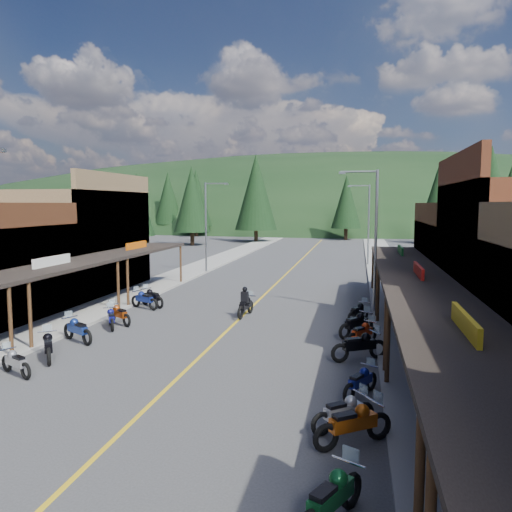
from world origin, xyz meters
The scene contains 38 objects.
ground centered at (0.00, 0.00, 0.00)m, with size 220.00×220.00×0.00m, color #38383A.
centerline centered at (0.00, 20.00, 0.01)m, with size 0.15×90.00×0.01m, color gold.
sidewalk_west centered at (-8.70, 20.00, 0.07)m, with size 3.40×94.00×0.15m, color gray.
sidewalk_east centered at (8.70, 20.00, 0.07)m, with size 3.40×94.00×0.15m, color gray.
shop_west_3 centered at (-13.78, 11.30, 3.52)m, with size 10.90×10.20×8.20m.
shop_east_3 centered at (13.75, 11.30, 2.53)m, with size 10.90×10.20×6.20m.
streetlight_1 centered at (-6.95, 22.00, 4.46)m, with size 2.16×0.18×8.00m.
streetlight_2 centered at (6.95, 8.00, 4.46)m, with size 2.16×0.18×8.00m.
streetlight_3 centered at (6.95, 30.00, 4.46)m, with size 2.16×0.18×8.00m.
ridge_hill centered at (0.00, 135.00, 0.00)m, with size 310.00×140.00×60.00m, color black.
pine_0 centered at (-40.00, 62.00, 6.48)m, with size 5.04×5.04×11.00m.
pine_1 centered at (-24.00, 70.00, 7.24)m, with size 5.88×5.88×12.50m.
pine_2 centered at (-10.00, 58.00, 7.99)m, with size 6.72×6.72×14.00m.
pine_3 centered at (4.00, 66.00, 6.48)m, with size 5.04×5.04×11.00m.
pine_4 centered at (18.00, 60.00, 7.24)m, with size 5.88×5.88×12.50m.
pine_7 centered at (-32.00, 76.00, 7.24)m, with size 5.88×5.88×12.50m.
pine_8 centered at (-22.00, 40.00, 5.98)m, with size 4.48×4.48×10.00m.
pine_9 centered at (24.00, 45.00, 6.38)m, with size 4.93×4.93×10.80m.
pine_10 centered at (-18.00, 50.00, 6.78)m, with size 5.38×5.38×11.60m.
pine_11 centered at (20.00, 38.00, 7.19)m, with size 5.82×5.82×12.40m.
bike_west_5 centered at (-5.76, -5.05, 0.55)m, with size 0.64×1.91×1.09m, color gray, non-canonical shape.
bike_west_6 centered at (-5.72, -3.20, 0.62)m, with size 0.72×2.17×1.24m, color black, non-canonical shape.
bike_west_7 centered at (-5.98, -0.67, 0.64)m, with size 0.75×2.24×1.28m, color navy, non-canonical shape.
bike_west_8 centered at (-5.74, 1.93, 0.57)m, with size 0.67×2.01×1.15m, color navy, non-canonical shape.
bike_west_9 centered at (-5.72, 2.73, 0.59)m, with size 0.69×2.08×1.19m, color #97380A, non-canonical shape.
bike_west_10 centered at (-6.07, 6.57, 0.62)m, with size 0.72×2.17×1.24m, color navy, non-canonical shape.
bike_west_11 centered at (-5.86, 7.22, 0.63)m, with size 0.73×2.20×1.26m, color black, non-canonical shape.
bike_east_3 centered at (5.76, -11.28, 0.64)m, with size 0.74×2.23×1.28m, color #0D431E, non-canonical shape.
bike_east_4 centered at (6.13, -7.91, 0.64)m, with size 0.75×2.26×1.29m, color #A5450B, non-canonical shape.
bike_east_5 centered at (5.87, -7.08, 0.57)m, with size 0.67×2.01×1.15m, color #A3A4A8, non-canonical shape.
bike_east_6 centered at (6.32, -4.54, 0.55)m, with size 0.64×1.91×1.09m, color navy, non-canonical shape.
bike_east_7 centered at (6.29, -0.82, 0.67)m, with size 0.78×2.34×1.34m, color black, non-canonical shape.
bike_east_8 centered at (6.41, 1.47, 0.58)m, with size 0.68×2.03×1.16m, color red, non-canonical shape.
bike_east_9 centered at (6.15, 2.82, 0.65)m, with size 0.76×2.29×1.31m, color black, non-canonical shape.
bike_east_10 centered at (6.23, 5.72, 0.59)m, with size 0.69×2.07×1.18m, color black, non-canonical shape.
rider_on_bike centered at (0.19, 5.83, 0.68)m, with size 1.00×2.31×1.70m.
pedestrian_east_a centered at (8.19, -4.61, 0.98)m, with size 0.60×0.40×1.66m, color black.
pedestrian_east_b centered at (8.24, 11.22, 1.05)m, with size 0.87×0.50×1.80m, color brown.
Camera 1 is at (6.17, -20.28, 6.15)m, focal length 35.00 mm.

